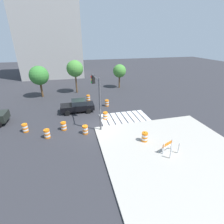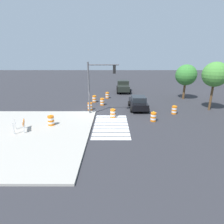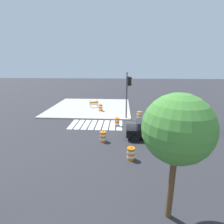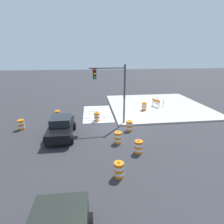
# 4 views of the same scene
# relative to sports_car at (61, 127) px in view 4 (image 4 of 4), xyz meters

# --- Properties ---
(ground_plane) EXTENTS (120.00, 120.00, 0.00)m
(ground_plane) POSITION_rel_sports_car_xyz_m (1.40, -5.04, -0.81)
(ground_plane) COLOR #2D2D33
(sidewalk_corner) EXTENTS (12.00, 12.00, 0.15)m
(sidewalk_corner) POSITION_rel_sports_car_xyz_m (7.40, -11.04, -0.74)
(sidewalk_corner) COLOR #ADA89E
(sidewalk_corner) RESTS_ON ground
(crosswalk_stripes) EXTENTS (5.85, 3.20, 0.02)m
(crosswalk_stripes) POSITION_rel_sports_car_xyz_m (5.40, -3.24, -0.80)
(crosswalk_stripes) COLOR silver
(crosswalk_stripes) RESTS_ON ground
(sports_car) EXTENTS (4.31, 2.15, 1.63)m
(sports_car) POSITION_rel_sports_car_xyz_m (0.00, 0.00, 0.00)
(sports_car) COLOR black
(sports_car) RESTS_ON ground
(traffic_barrel_near_corner) EXTENTS (0.56, 0.56, 1.02)m
(traffic_barrel_near_corner) POSITION_rel_sports_car_xyz_m (-5.69, -3.90, -0.36)
(traffic_barrel_near_corner) COLOR orange
(traffic_barrel_near_corner) RESTS_ON ground
(traffic_barrel_crosswalk_end) EXTENTS (0.56, 0.56, 1.02)m
(traffic_barrel_crosswalk_end) POSITION_rel_sports_car_xyz_m (0.35, -5.81, -0.36)
(traffic_barrel_crosswalk_end) COLOR orange
(traffic_barrel_crosswalk_end) RESTS_ON ground
(traffic_barrel_median_near) EXTENTS (0.56, 0.56, 1.02)m
(traffic_barrel_median_near) POSITION_rel_sports_car_xyz_m (-1.80, -4.46, -0.36)
(traffic_barrel_median_near) COLOR orange
(traffic_barrel_median_near) RESTS_ON ground
(traffic_barrel_median_far) EXTENTS (0.56, 0.56, 1.02)m
(traffic_barrel_median_far) POSITION_rel_sports_car_xyz_m (3.05, -3.07, -0.36)
(traffic_barrel_median_far) COLOR orange
(traffic_barrel_median_far) RESTS_ON ground
(traffic_barrel_far_curb) EXTENTS (0.56, 0.56, 1.02)m
(traffic_barrel_far_curb) POSITION_rel_sports_car_xyz_m (1.82, 3.80, -0.36)
(traffic_barrel_far_curb) COLOR orange
(traffic_barrel_far_curb) RESTS_ON ground
(traffic_barrel_lane_center) EXTENTS (0.56, 0.56, 1.02)m
(traffic_barrel_lane_center) POSITION_rel_sports_car_xyz_m (4.14, 0.95, -0.36)
(traffic_barrel_lane_center) COLOR orange
(traffic_barrel_lane_center) RESTS_ON ground
(traffic_barrel_opposite_curb) EXTENTS (0.56, 0.56, 1.02)m
(traffic_barrel_opposite_curb) POSITION_rel_sports_car_xyz_m (-3.36, -5.65, -0.36)
(traffic_barrel_opposite_curb) COLOR orange
(traffic_barrel_opposite_curb) RESTS_ON ground
(traffic_barrel_on_sidewalk) EXTENTS (0.56, 0.56, 1.02)m
(traffic_barrel_on_sidewalk) POSITION_rel_sports_car_xyz_m (5.58, -8.75, -0.21)
(traffic_barrel_on_sidewalk) COLOR orange
(traffic_barrel_on_sidewalk) RESTS_ON sidewalk_corner
(construction_barricade) EXTENTS (1.44, 1.18, 1.00)m
(construction_barricade) POSITION_rel_sports_car_xyz_m (6.86, -10.79, -0.09)
(construction_barricade) COLOR silver
(construction_barricade) RESTS_ON sidewalk_corner
(traffic_light_pole) EXTENTS (0.56, 3.29, 5.50)m
(traffic_light_pole) POSITION_rel_sports_car_xyz_m (1.91, -4.50, 3.10)
(traffic_light_pole) COLOR #4C4C51
(traffic_light_pole) RESTS_ON sidewalk_corner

